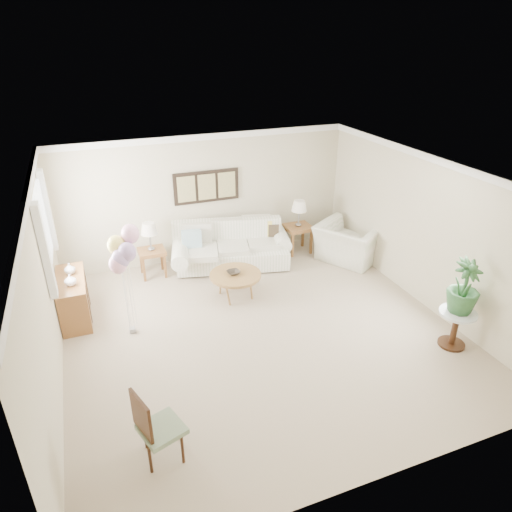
# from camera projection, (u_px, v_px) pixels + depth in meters

# --- Properties ---
(ground_plane) EXTENTS (6.00, 6.00, 0.00)m
(ground_plane) POSITION_uv_depth(u_px,v_px,m) (261.00, 331.00, 7.39)
(ground_plane) COLOR tan
(room_shell) EXTENTS (6.04, 6.04, 2.60)m
(room_shell) POSITION_uv_depth(u_px,v_px,m) (252.00, 238.00, 6.72)
(room_shell) COLOR beige
(room_shell) RESTS_ON ground
(wall_art_triptych) EXTENTS (1.35, 0.06, 0.65)m
(wall_art_triptych) POSITION_uv_depth(u_px,v_px,m) (207.00, 187.00, 9.19)
(wall_art_triptych) COLOR black
(wall_art_triptych) RESTS_ON ground
(sofa) EXTENTS (2.67, 1.42, 0.91)m
(sofa) POSITION_uv_depth(u_px,v_px,m) (232.00, 249.00, 9.34)
(sofa) COLOR white
(sofa) RESTS_ON ground
(end_table_left) EXTENTS (0.51, 0.46, 0.56)m
(end_table_left) POSITION_uv_depth(u_px,v_px,m) (152.00, 254.00, 8.88)
(end_table_left) COLOR #94592C
(end_table_left) RESTS_ON ground
(end_table_right) EXTENTS (0.56, 0.51, 0.61)m
(end_table_right) POSITION_uv_depth(u_px,v_px,m) (298.00, 230.00, 9.84)
(end_table_right) COLOR #94592C
(end_table_right) RESTS_ON ground
(lamp_left) EXTENTS (0.32, 0.32, 0.56)m
(lamp_left) POSITION_uv_depth(u_px,v_px,m) (149.00, 229.00, 8.65)
(lamp_left) COLOR gray
(lamp_left) RESTS_ON end_table_left
(lamp_right) EXTENTS (0.32, 0.32, 0.57)m
(lamp_right) POSITION_uv_depth(u_px,v_px,m) (299.00, 207.00, 9.61)
(lamp_right) COLOR gray
(lamp_right) RESTS_ON end_table_right
(coffee_table) EXTENTS (0.93, 0.93, 0.47)m
(coffee_table) POSITION_uv_depth(u_px,v_px,m) (235.00, 276.00, 8.16)
(coffee_table) COLOR olive
(coffee_table) RESTS_ON ground
(decor_bowl) EXTENTS (0.25, 0.25, 0.06)m
(decor_bowl) POSITION_uv_depth(u_px,v_px,m) (233.00, 273.00, 8.13)
(decor_bowl) COLOR #2A231B
(decor_bowl) RESTS_ON coffee_table
(armchair) EXTENTS (1.53, 1.58, 0.79)m
(armchair) POSITION_uv_depth(u_px,v_px,m) (348.00, 243.00, 9.51)
(armchair) COLOR white
(armchair) RESTS_ON ground
(side_table) EXTENTS (0.55, 0.55, 0.60)m
(side_table) POSITION_uv_depth(u_px,v_px,m) (457.00, 320.00, 6.87)
(side_table) COLOR silver
(side_table) RESTS_ON ground
(potted_plant) EXTENTS (0.53, 0.53, 0.84)m
(potted_plant) POSITION_uv_depth(u_px,v_px,m) (464.00, 287.00, 6.65)
(potted_plant) COLOR #285328
(potted_plant) RESTS_ON side_table
(accent_chair) EXTENTS (0.56, 0.56, 0.91)m
(accent_chair) POSITION_uv_depth(u_px,v_px,m) (155.00, 426.00, 5.00)
(accent_chair) COLOR gray
(accent_chair) RESTS_ON ground
(credenza) EXTENTS (0.46, 1.20, 0.74)m
(credenza) POSITION_uv_depth(u_px,v_px,m) (74.00, 298.00, 7.59)
(credenza) COLOR #94592C
(credenza) RESTS_ON ground
(vase_white) EXTENTS (0.19, 0.19, 0.19)m
(vase_white) POSITION_uv_depth(u_px,v_px,m) (70.00, 280.00, 7.20)
(vase_white) COLOR white
(vase_white) RESTS_ON credenza
(vase_sage) EXTENTS (0.23, 0.23, 0.18)m
(vase_sage) POSITION_uv_depth(u_px,v_px,m) (70.00, 269.00, 7.55)
(vase_sage) COLOR #BABABA
(vase_sage) RESTS_ON credenza
(balloon_cluster) EXTENTS (0.51, 0.46, 1.82)m
(balloon_cluster) POSITION_uv_depth(u_px,v_px,m) (123.00, 251.00, 6.71)
(balloon_cluster) COLOR gray
(balloon_cluster) RESTS_ON ground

